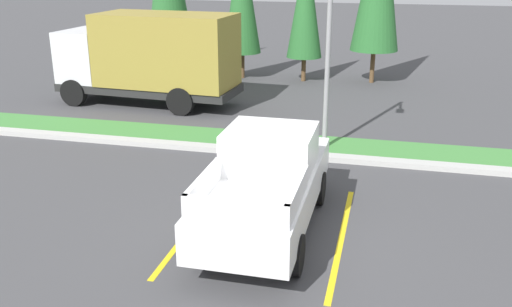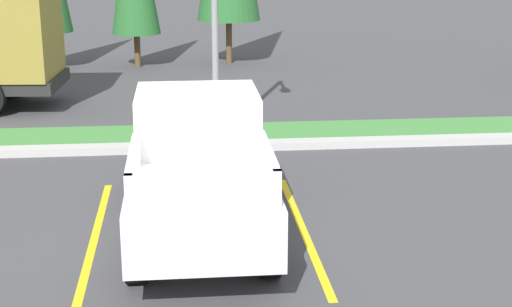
% 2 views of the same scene
% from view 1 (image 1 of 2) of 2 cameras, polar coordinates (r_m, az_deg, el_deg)
% --- Properties ---
extents(ground_plane, '(120.00, 120.00, 0.00)m').
position_cam_1_polar(ground_plane, '(11.31, 1.63, -8.94)').
color(ground_plane, '#424244').
extents(parking_line_near, '(0.12, 4.80, 0.01)m').
position_cam_1_polar(parking_line_near, '(12.17, -6.11, -6.86)').
color(parking_line_near, yellow).
rests_on(parking_line_near, ground).
extents(parking_line_far, '(0.12, 4.80, 0.01)m').
position_cam_1_polar(parking_line_far, '(11.58, 8.66, -8.44)').
color(parking_line_far, yellow).
rests_on(parking_line_far, ground).
extents(curb_strip, '(56.00, 0.40, 0.15)m').
position_cam_1_polar(curb_strip, '(15.80, 5.46, -0.25)').
color(curb_strip, '#B2B2AD').
rests_on(curb_strip, ground).
extents(grass_median, '(56.00, 1.80, 0.06)m').
position_cam_1_polar(grass_median, '(16.84, 6.01, 0.84)').
color(grass_median, '#42843D').
rests_on(grass_median, ground).
extents(pickup_truck_main, '(1.98, 5.23, 2.10)m').
position_cam_1_polar(pickup_truck_main, '(11.39, 1.17, -2.94)').
color(pickup_truck_main, black).
rests_on(pickup_truck_main, ground).
extents(cargo_truck_distant, '(6.94, 2.88, 3.40)m').
position_cam_1_polar(cargo_truck_distant, '(21.56, -10.63, 9.71)').
color(cargo_truck_distant, black).
rests_on(cargo_truck_distant, ground).
extents(street_light, '(0.24, 1.49, 6.13)m').
position_cam_1_polar(street_light, '(15.67, 7.37, 12.79)').
color(street_light, gray).
rests_on(street_light, ground).
extents(cypress_tree_center, '(1.56, 1.56, 6.00)m').
position_cam_1_polar(cypress_tree_center, '(25.28, 5.05, 15.20)').
color(cypress_tree_center, brown).
rests_on(cypress_tree_center, ground).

